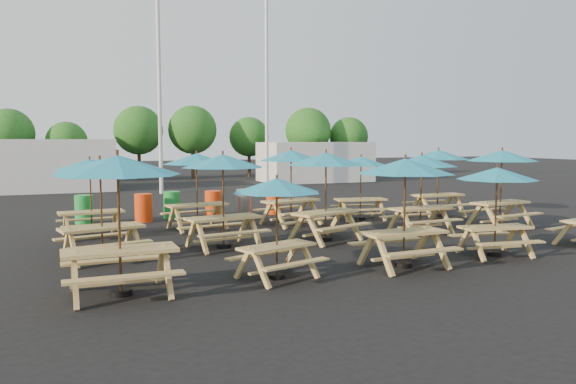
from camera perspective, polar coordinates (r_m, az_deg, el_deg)
name	(u,v)px	position (r m, az deg, el deg)	size (l,w,h in m)	color
ground	(307,233)	(16.78, 1.92, -4.19)	(120.00, 120.00, 0.00)	black
picnic_unit_0	(118,174)	(10.28, -16.91, 1.80)	(2.25, 2.25, 2.53)	tan
picnic_unit_1	(100,172)	(13.48, -18.54, 1.90)	(2.47, 2.47, 2.36)	tan
picnic_unit_2	(90,169)	(16.81, -19.48, 2.18)	(2.16, 2.16, 2.25)	tan
picnic_unit_3	(277,191)	(11.10, -1.15, 0.06)	(2.25, 2.25, 2.04)	tan
picnic_unit_4	(223,167)	(14.37, -6.63, 2.59)	(2.45, 2.45, 2.43)	tan
picnic_unit_5	(197,163)	(17.50, -9.27, 2.89)	(2.38, 2.38, 2.38)	tan
picnic_unit_6	(405,173)	(12.32, 11.82, 1.92)	(2.20, 2.20, 2.40)	tan
picnic_unit_7	(326,164)	(15.30, 3.87, 2.84)	(2.75, 2.75, 2.45)	tan
picnic_unit_8	(291,160)	(18.21, 0.31, 3.28)	(2.70, 2.70, 2.46)	tan
picnic_unit_9	(497,179)	(14.19, 20.46, 1.25)	(2.10, 2.10, 2.14)	tan
picnic_unit_10	(422,166)	(16.93, 13.42, 2.63)	(2.18, 2.18, 2.34)	tan
picnic_unit_11	(361,165)	(19.51, 7.43, 2.76)	(2.21, 2.21, 2.22)	tan
picnic_unit_13	(502,160)	(18.83, 20.90, 3.03)	(2.43, 2.43, 2.47)	tan
picnic_unit_14	(438,159)	(20.87, 15.04, 3.30)	(2.24, 2.24, 2.43)	tan
waste_bin_0	(84,209)	(19.74, -20.02, -1.67)	(0.59, 0.59, 0.95)	green
waste_bin_1	(144,208)	(19.60, -14.47, -1.57)	(0.59, 0.59, 0.95)	#EE3D0E
waste_bin_2	(172,205)	(20.27, -11.70, -1.29)	(0.59, 0.59, 0.95)	green
waste_bin_3	(213,204)	(20.29, -7.61, -1.22)	(0.59, 0.59, 0.95)	#EE3D0E
waste_bin_4	(244,202)	(20.84, -4.50, -1.01)	(0.59, 0.59, 0.95)	gray
waste_bin_5	(274,201)	(21.06, -1.47, -0.93)	(0.59, 0.59, 0.95)	#EE3D0E
mast_0	(159,76)	(29.68, -12.97, 11.44)	(0.20, 0.20, 12.00)	silver
mast_1	(267,84)	(33.24, -2.19, 10.91)	(0.20, 0.20, 12.00)	silver
event_tent_0	(36,165)	(33.19, -24.19, 2.50)	(8.00, 4.00, 2.80)	silver
event_tent_1	(315,162)	(37.60, 2.76, 3.09)	(7.00, 4.00, 2.60)	silver
tree_1	(8,134)	(39.15, -26.53, 5.33)	(3.11, 3.11, 4.72)	#382314
tree_2	(67,142)	(38.79, -21.56, 4.75)	(2.59, 2.59, 3.93)	#382314
tree_3	(138,130)	(40.16, -14.95, 6.06)	(3.36, 3.36, 5.09)	#382314
tree_4	(192,130)	(40.32, -9.69, 6.24)	(3.41, 3.41, 5.17)	#382314
tree_5	(249,137)	(41.85, -3.98, 5.60)	(2.94, 2.94, 4.45)	#382314
tree_6	(308,131)	(41.63, 2.07, 6.24)	(3.38, 3.38, 5.13)	#382314
tree_7	(349,137)	(43.14, 6.19, 5.60)	(2.95, 2.95, 4.48)	#382314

